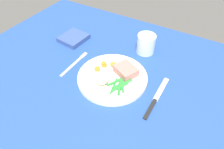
{
  "coord_description": "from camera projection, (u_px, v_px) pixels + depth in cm",
  "views": [
    {
      "loc": [
        28.8,
        -45.87,
        55.68
      ],
      "look_at": [
        2.07,
        -0.28,
        4.6
      ],
      "focal_mm": 32.45,
      "sensor_mm": 36.0,
      "label": 1
    }
  ],
  "objects": [
    {
      "name": "napkin",
      "position": [
        74.0,
        38.0,
        0.93
      ],
      "size": [
        11.65,
        12.31,
        2.09
      ],
      "primitive_type": "cube",
      "rotation": [
        0.0,
        0.0,
        -0.09
      ],
      "color": "#334C8C",
      "rests_on": "dining_table"
    },
    {
      "name": "carrot_slices",
      "position": [
        105.0,
        66.0,
        0.78
      ],
      "size": [
        6.29,
        7.44,
        1.26
      ],
      "color": "orange",
      "rests_on": "dinner_plate"
    },
    {
      "name": "knife",
      "position": [
        156.0,
        98.0,
        0.69
      ],
      "size": [
        1.7,
        20.5,
        0.64
      ],
      "rotation": [
        0.0,
        0.0,
        0.04
      ],
      "color": "black",
      "rests_on": "dining_table"
    },
    {
      "name": "meat_portion",
      "position": [
        126.0,
        70.0,
        0.74
      ],
      "size": [
        9.9,
        9.2,
        2.91
      ],
      "primitive_type": "cube",
      "rotation": [
        0.0,
        0.0,
        -0.44
      ],
      "color": "#B2756B",
      "rests_on": "dinner_plate"
    },
    {
      "name": "dining_table",
      "position": [
        108.0,
        79.0,
        0.77
      ],
      "size": [
        120.0,
        90.0,
        2.0
      ],
      "color": "#234793",
      "rests_on": "ground"
    },
    {
      "name": "green_beans",
      "position": [
        119.0,
        85.0,
        0.71
      ],
      "size": [
        7.1,
        10.29,
        0.87
      ],
      "color": "#2D8C38",
      "rests_on": "dinner_plate"
    },
    {
      "name": "mashed_potatoes",
      "position": [
        100.0,
        78.0,
        0.71
      ],
      "size": [
        6.18,
        5.24,
        3.9
      ],
      "primitive_type": "ellipsoid",
      "color": "beige",
      "rests_on": "dinner_plate"
    },
    {
      "name": "dinner_plate",
      "position": [
        112.0,
        78.0,
        0.75
      ],
      "size": [
        25.79,
        25.79,
        1.6
      ],
      "primitive_type": "cylinder",
      "color": "white",
      "rests_on": "dining_table"
    },
    {
      "name": "fork",
      "position": [
        74.0,
        64.0,
        0.81
      ],
      "size": [
        1.44,
        16.6,
        0.4
      ],
      "rotation": [
        0.0,
        0.0,
        0.07
      ],
      "color": "silver",
      "rests_on": "dining_table"
    },
    {
      "name": "water_glass",
      "position": [
        146.0,
        45.0,
        0.85
      ],
      "size": [
        7.67,
        7.67,
        8.1
      ],
      "color": "silver",
      "rests_on": "dining_table"
    }
  ]
}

